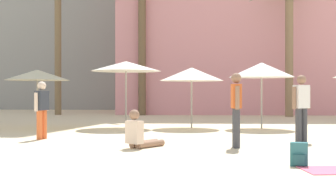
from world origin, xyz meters
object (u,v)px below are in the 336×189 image
(person_near_left, at_px, (301,105))
(person_mid_center, at_px, (236,107))
(person_far_right, at_px, (140,135))
(backpack, at_px, (299,155))
(cafe_umbrella_5, at_px, (37,75))
(person_mid_left, at_px, (42,108))
(cafe_umbrella_2, at_px, (126,66))
(cafe_umbrella_4, at_px, (192,74))
(cafe_umbrella_3, at_px, (262,70))

(person_near_left, bearing_deg, person_mid_center, -87.18)
(person_far_right, bearing_deg, backpack, -89.41)
(person_mid_center, xyz_separation_m, person_far_right, (-2.27, -0.19, -0.66))
(person_near_left, distance_m, person_far_right, 4.36)
(cafe_umbrella_5, relative_size, backpack, 5.50)
(person_mid_left, relative_size, person_near_left, 0.92)
(cafe_umbrella_2, xyz_separation_m, person_near_left, (5.28, -4.54, -1.31))
(person_far_right, bearing_deg, person_near_left, -32.88)
(cafe_umbrella_4, bearing_deg, cafe_umbrella_3, -2.78)
(cafe_umbrella_3, height_order, person_mid_center, cafe_umbrella_3)
(cafe_umbrella_3, distance_m, cafe_umbrella_4, 2.54)
(cafe_umbrella_4, relative_size, person_mid_center, 1.33)
(cafe_umbrella_4, xyz_separation_m, person_mid_center, (1.05, -5.79, -1.01))
(person_mid_left, height_order, person_far_right, person_mid_left)
(cafe_umbrella_4, distance_m, person_far_right, 6.32)
(cafe_umbrella_5, height_order, person_mid_left, cafe_umbrella_5)
(cafe_umbrella_2, height_order, cafe_umbrella_3, cafe_umbrella_2)
(cafe_umbrella_4, height_order, cafe_umbrella_5, cafe_umbrella_4)
(cafe_umbrella_4, bearing_deg, cafe_umbrella_2, -178.80)
(backpack, distance_m, person_mid_center, 2.84)
(person_far_right, bearing_deg, person_mid_center, -46.91)
(cafe_umbrella_4, xyz_separation_m, person_mid_left, (-4.19, -4.16, -1.10))
(person_mid_left, xyz_separation_m, person_mid_center, (5.24, -1.63, 0.09))
(cafe_umbrella_2, xyz_separation_m, person_mid_left, (-1.76, -4.10, -1.39))
(cafe_umbrella_2, bearing_deg, person_mid_center, -58.82)
(person_far_right, bearing_deg, person_mid_left, 96.87)
(person_mid_center, bearing_deg, backpack, 107.13)
(cafe_umbrella_5, xyz_separation_m, person_near_left, (8.40, -3.91, -0.97))
(person_mid_left, bearing_deg, person_mid_center, 0.81)
(cafe_umbrella_4, bearing_deg, person_mid_left, -135.22)
(person_near_left, bearing_deg, person_mid_left, -124.17)
(person_far_right, bearing_deg, cafe_umbrella_2, 49.88)
(cafe_umbrella_5, relative_size, person_near_left, 1.31)
(cafe_umbrella_4, bearing_deg, person_near_left, -58.06)
(cafe_umbrella_3, distance_m, backpack, 8.51)
(cafe_umbrella_5, bearing_deg, backpack, -46.02)
(person_mid_center, distance_m, person_near_left, 2.17)
(cafe_umbrella_3, xyz_separation_m, person_far_right, (-3.75, -5.85, -1.81))
(cafe_umbrella_5, bearing_deg, cafe_umbrella_2, 11.52)
(backpack, bearing_deg, person_mid_left, -109.79)
(cafe_umbrella_4, bearing_deg, person_mid_center, -79.72)
(cafe_umbrella_2, xyz_separation_m, cafe_umbrella_5, (-3.12, -0.64, -0.34))
(cafe_umbrella_3, xyz_separation_m, cafe_umbrella_5, (-8.08, -0.56, -0.19))
(backpack, distance_m, person_far_right, 3.94)
(cafe_umbrella_4, bearing_deg, backpack, -77.28)
(person_mid_left, distance_m, person_far_right, 3.53)
(cafe_umbrella_2, relative_size, person_mid_center, 1.47)
(backpack, distance_m, person_near_left, 3.99)
(backpack, xyz_separation_m, person_mid_left, (-6.08, 4.23, 0.68))
(cafe_umbrella_5, height_order, backpack, cafe_umbrella_5)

